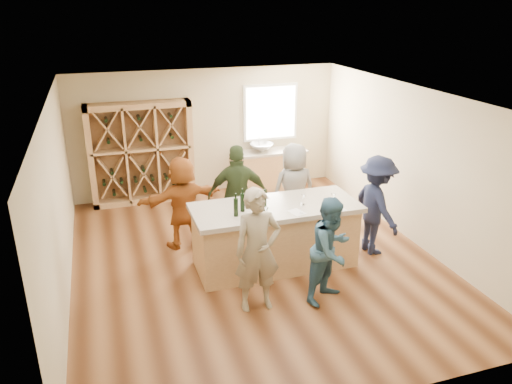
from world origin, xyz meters
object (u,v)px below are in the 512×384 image
object	(u,v)px
wine_bottle_b	(236,207)
person_server	(376,205)
person_far_mid	(238,195)
person_near_right	(331,250)
wine_bottle_c	(242,202)
person_near_left	(258,251)
sink	(262,147)
tasting_counter_base	(275,238)
wine_rack	(141,153)
wine_bottle_e	(264,203)
person_far_left	(183,202)
person_far_right	(294,190)
wine_bottle_d	(255,204)

from	to	relation	value
wine_bottle_b	person_server	size ratio (longest dim) A/B	0.16
person_far_mid	person_near_right	bearing A→B (deg)	121.90
wine_bottle_c	person_near_right	world-z (taller)	person_near_right
wine_bottle_b	wine_bottle_c	bearing A→B (deg)	44.86
person_near_left	person_far_mid	xyz separation A→B (m)	(0.32, 2.10, 0.01)
sink	tasting_counter_base	distance (m)	3.66
wine_rack	tasting_counter_base	xyz separation A→B (m)	(1.77, -3.57, -0.60)
wine_bottle_b	wine_rack	bearing A→B (deg)	105.56
wine_rack	wine_bottle_e	distance (m)	4.04
sink	wine_bottle_c	distance (m)	3.87
person_far_left	person_server	bearing A→B (deg)	147.50
wine_rack	wine_bottle_b	xyz separation A→B (m)	(1.05, -3.77, 0.12)
wine_rack	person_server	bearing A→B (deg)	-45.44
wine_bottle_b	wine_bottle_c	size ratio (longest dim) A/B	0.98
person_far_right	person_far_left	size ratio (longest dim) A/B	1.05
wine_bottle_d	wine_bottle_e	size ratio (longest dim) A/B	1.08
person_server	person_far_mid	size ratio (longest dim) A/B	0.95
wine_bottle_d	person_far_left	world-z (taller)	person_far_left
sink	person_near_left	distance (m)	4.85
person_server	person_far_mid	xyz separation A→B (m)	(-2.16, 1.09, 0.04)
wine_bottle_c	person_far_mid	distance (m)	1.14
person_server	wine_bottle_d	bearing A→B (deg)	90.08
wine_bottle_d	person_far_left	xyz separation A→B (m)	(-0.90, 1.38, -0.40)
wine_rack	wine_bottle_c	bearing A→B (deg)	-71.70
person_near_left	wine_rack	bearing A→B (deg)	104.68
person_near_left	person_far_left	size ratio (longest dim) A/B	1.09
wine_rack	wine_bottle_b	distance (m)	3.92
wine_bottle_e	wine_bottle_d	bearing A→B (deg)	-174.30
person_near_right	wine_bottle_b	bearing A→B (deg)	109.51
sink	person_far_right	world-z (taller)	person_far_right
sink	person_near_right	world-z (taller)	person_near_right
sink	wine_bottle_d	size ratio (longest dim) A/B	1.76
person_near_right	person_server	size ratio (longest dim) A/B	0.92
sink	wine_bottle_c	bearing A→B (deg)	-112.88
person_near_left	person_server	bearing A→B (deg)	23.41
person_far_right	person_near_left	bearing A→B (deg)	54.19
wine_bottle_b	person_server	bearing A→B (deg)	2.92
wine_bottle_b	person_near_right	bearing A→B (deg)	-40.90
person_far_left	wine_bottle_b	bearing A→B (deg)	102.46
person_far_right	tasting_counter_base	bearing A→B (deg)	52.33
sink	tasting_counter_base	size ratio (longest dim) A/B	0.21
wine_bottle_c	person_near_left	xyz separation A→B (m)	(-0.09, -1.03, -0.31)
wine_rack	person_far_mid	bearing A→B (deg)	-60.79
sink	person_server	world-z (taller)	person_server
person_far_mid	person_near_left	bearing A→B (deg)	94.15
person_near_right	wine_bottle_e	bearing A→B (deg)	93.75
tasting_counter_base	wine_bottle_d	xyz separation A→B (m)	(-0.41, -0.19, 0.73)
wine_bottle_d	person_far_mid	size ratio (longest dim) A/B	0.17
tasting_counter_base	person_near_left	distance (m)	1.34
person_far_left	person_near_right	bearing A→B (deg)	115.56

